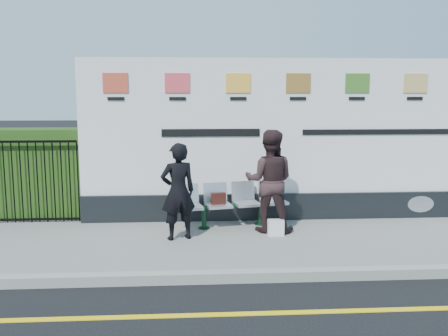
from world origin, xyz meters
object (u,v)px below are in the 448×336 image
object	(u,v)px
bench	(233,215)
woman_right	(269,181)
billboard	(296,151)
woman_left	(178,191)

from	to	relation	value
bench	woman_right	distance (m)	0.96
billboard	bench	xyz separation A→B (m)	(-1.23, -0.53, -1.09)
bench	woman_left	bearing A→B (deg)	-154.87
billboard	woman_right	distance (m)	1.14
woman_left	woman_right	bearing A→B (deg)	175.19
bench	woman_right	size ratio (longest dim) A/B	1.13
woman_right	billboard	bearing A→B (deg)	-113.57
billboard	woman_right	size ratio (longest dim) A/B	4.54
billboard	woman_right	xyz separation A→B (m)	(-0.63, -0.86, -0.42)
billboard	bench	size ratio (longest dim) A/B	4.00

